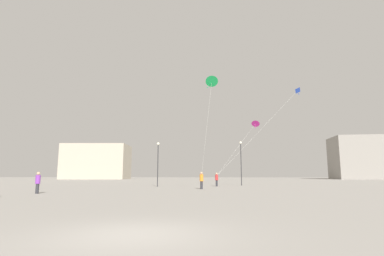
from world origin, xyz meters
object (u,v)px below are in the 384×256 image
kite_magenta_diamond (255,124)px  building_centre_hall (375,158)px  person_in_red (217,179)px  person_in_orange (201,180)px  lamppost_east (241,157)px  lamppost_west (158,157)px  kite_emerald_diamond (212,82)px  person_in_purple (38,182)px  kite_cobalt_delta (294,94)px  building_left_hall (97,162)px

kite_magenta_diamond → building_centre_hall: (45.79, 61.94, -1.15)m
person_in_red → building_centre_hall: (50.84, 61.17, 5.85)m
person_in_red → person_in_orange: (-1.59, -7.36, 0.03)m
building_centre_hall → lamppost_east: 74.78m
kite_magenta_diamond → lamppost_west: size_ratio=1.27×
person_in_orange → lamppost_east: size_ratio=0.29×
kite_emerald_diamond → lamppost_east: 16.63m
kite_emerald_diamond → lamppost_east: kite_emerald_diamond is taller
person_in_purple → kite_magenta_diamond: (19.44, 15.05, 7.02)m
person_in_purple → lamppost_east: 26.40m
person_in_red → lamppost_west: 8.07m
person_in_orange → kite_emerald_diamond: (1.23, -4.15, 9.34)m
kite_cobalt_delta → kite_emerald_diamond: kite_cobalt_delta is taller
kite_cobalt_delta → lamppost_west: bearing=-179.9°
kite_cobalt_delta → lamppost_west: (-17.46, -0.03, -7.94)m
person_in_red → person_in_purple: person_in_red is taller
person_in_purple → kite_emerald_diamond: 17.42m
person_in_red → person_in_purple: (-14.39, -15.82, -0.01)m
kite_magenta_diamond → building_left_hall: building_left_hall is taller
kite_magenta_diamond → kite_emerald_diamond: bearing=-116.8°
kite_cobalt_delta → building_left_hall: bearing=130.4°
kite_cobalt_delta → kite_emerald_diamond: bearing=-135.4°
kite_cobalt_delta → lamppost_west: kite_cobalt_delta is taller
person_in_purple → building_centre_hall: bearing=92.7°
building_left_hall → lamppost_east: size_ratio=3.41×
person_in_red → kite_cobalt_delta: 14.69m
person_in_purple → lamppost_east: lamppost_east is taller
person_in_red → lamppost_east: bearing=107.1°
lamppost_east → lamppost_west: 11.91m
kite_magenta_diamond → lamppost_west: bearing=-177.4°
person_in_orange → lamppost_east: 12.26m
building_left_hall → kite_magenta_diamond: bearing=-52.3°
kite_magenta_diamond → kite_emerald_diamond: kite_emerald_diamond is taller
person_in_orange → building_left_hall: (-37.57, 63.83, 4.59)m
person_in_orange → building_left_hall: bearing=85.9°
kite_emerald_diamond → building_centre_hall: (51.20, 72.68, -3.52)m
building_left_hall → lamppost_west: (31.69, -57.81, -1.87)m
person_in_orange → lamppost_west: (-5.88, 6.02, 2.72)m
person_in_purple → lamppost_east: (17.84, 19.21, 3.06)m
person_in_red → building_left_hall: building_left_hall is taller
kite_magenta_diamond → building_centre_hall: 77.04m
kite_cobalt_delta → lamppost_west: size_ratio=1.98×
kite_cobalt_delta → building_centre_hall: (40.85, 62.49, -4.83)m
kite_cobalt_delta → lamppost_east: kite_cobalt_delta is taller
building_left_hall → building_centre_hall: size_ratio=0.79×
person_in_red → lamppost_west: bearing=-107.2°
kite_cobalt_delta → person_in_orange: bearing=-152.4°
kite_emerald_diamond → lamppost_west: size_ratio=1.70×
building_centre_hall → lamppost_west: bearing=-133.0°
person_in_purple → person_in_orange: bearing=76.4°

